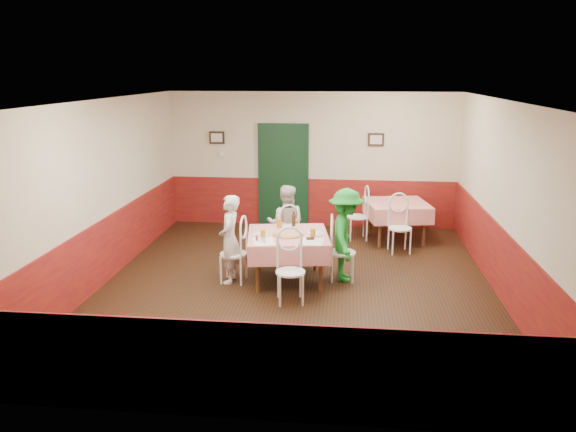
# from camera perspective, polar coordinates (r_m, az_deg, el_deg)

# --- Properties ---
(floor) EXTENTS (7.00, 7.00, 0.00)m
(floor) POSITION_cam_1_polar(r_m,az_deg,el_deg) (8.74, 0.90, -6.98)
(floor) COLOR black
(floor) RESTS_ON ground
(ceiling) EXTENTS (7.00, 7.00, 0.00)m
(ceiling) POSITION_cam_1_polar(r_m,az_deg,el_deg) (8.14, 0.98, 11.67)
(ceiling) COLOR white
(ceiling) RESTS_ON back_wall
(back_wall) EXTENTS (6.00, 0.10, 2.80)m
(back_wall) POSITION_cam_1_polar(r_m,az_deg,el_deg) (11.76, 2.46, 5.70)
(back_wall) COLOR beige
(back_wall) RESTS_ON ground
(front_wall) EXTENTS (6.00, 0.10, 2.80)m
(front_wall) POSITION_cam_1_polar(r_m,az_deg,el_deg) (5.00, -2.66, -6.71)
(front_wall) COLOR beige
(front_wall) RESTS_ON ground
(left_wall) EXTENTS (0.10, 7.00, 2.80)m
(left_wall) POSITION_cam_1_polar(r_m,az_deg,el_deg) (9.09, -18.26, 2.34)
(left_wall) COLOR beige
(left_wall) RESTS_ON ground
(right_wall) EXTENTS (0.10, 7.00, 2.80)m
(right_wall) POSITION_cam_1_polar(r_m,az_deg,el_deg) (8.61, 21.25, 1.42)
(right_wall) COLOR beige
(right_wall) RESTS_ON ground
(wainscot_back) EXTENTS (6.00, 0.03, 1.00)m
(wainscot_back) POSITION_cam_1_polar(r_m,az_deg,el_deg) (11.92, 2.41, 1.41)
(wainscot_back) COLOR maroon
(wainscot_back) RESTS_ON ground
(wainscot_front) EXTENTS (6.00, 0.03, 1.00)m
(wainscot_front) POSITION_cam_1_polar(r_m,az_deg,el_deg) (5.40, -2.52, -15.59)
(wainscot_front) COLOR maroon
(wainscot_front) RESTS_ON ground
(wainscot_left) EXTENTS (0.03, 7.00, 1.00)m
(wainscot_left) POSITION_cam_1_polar(r_m,az_deg,el_deg) (9.31, -17.74, -3.08)
(wainscot_left) COLOR maroon
(wainscot_left) RESTS_ON ground
(wainscot_right) EXTENTS (0.03, 7.00, 1.00)m
(wainscot_right) POSITION_cam_1_polar(r_m,az_deg,el_deg) (8.84, 20.63, -4.27)
(wainscot_right) COLOR maroon
(wainscot_right) RESTS_ON ground
(door) EXTENTS (0.96, 0.06, 2.10)m
(door) POSITION_cam_1_polar(r_m,az_deg,el_deg) (11.82, -0.48, 4.03)
(door) COLOR black
(door) RESTS_ON ground
(picture_left) EXTENTS (0.32, 0.03, 0.26)m
(picture_left) POSITION_cam_1_polar(r_m,az_deg,el_deg) (11.94, -7.24, 7.91)
(picture_left) COLOR black
(picture_left) RESTS_ON back_wall
(picture_right) EXTENTS (0.32, 0.03, 0.26)m
(picture_right) POSITION_cam_1_polar(r_m,az_deg,el_deg) (11.64, 8.93, 7.68)
(picture_right) COLOR black
(picture_right) RESTS_ON back_wall
(thermostat) EXTENTS (0.10, 0.03, 0.10)m
(thermostat) POSITION_cam_1_polar(r_m,az_deg,el_deg) (11.97, -6.72, 6.25)
(thermostat) COLOR white
(thermostat) RESTS_ON back_wall
(main_table) EXTENTS (1.38, 1.38, 0.77)m
(main_table) POSITION_cam_1_polar(r_m,az_deg,el_deg) (8.79, 0.00, -4.26)
(main_table) COLOR red
(main_table) RESTS_ON ground
(second_table) EXTENTS (1.30, 1.30, 0.77)m
(second_table) POSITION_cam_1_polar(r_m,az_deg,el_deg) (11.06, 10.95, -0.56)
(second_table) COLOR red
(second_table) RESTS_ON ground
(chair_left) EXTENTS (0.45, 0.45, 0.90)m
(chair_left) POSITION_cam_1_polar(r_m,az_deg,el_deg) (8.77, -5.57, -3.85)
(chair_left) COLOR white
(chair_left) RESTS_ON ground
(chair_right) EXTENTS (0.45, 0.45, 0.90)m
(chair_right) POSITION_cam_1_polar(r_m,az_deg,el_deg) (8.84, 5.53, -3.71)
(chair_right) COLOR white
(chair_right) RESTS_ON ground
(chair_far) EXTENTS (0.55, 0.55, 0.90)m
(chair_far) POSITION_cam_1_polar(r_m,az_deg,el_deg) (9.57, -0.21, -2.20)
(chair_far) COLOR white
(chair_far) RESTS_ON ground
(chair_near) EXTENTS (0.49, 0.49, 0.90)m
(chair_near) POSITION_cam_1_polar(r_m,az_deg,el_deg) (7.96, 0.25, -5.73)
(chair_near) COLOR white
(chair_near) RESTS_ON ground
(chair_second_a) EXTENTS (0.49, 0.49, 0.90)m
(chair_second_a) POSITION_cam_1_polar(r_m,az_deg,el_deg) (11.00, 7.07, -0.08)
(chair_second_a) COLOR white
(chair_second_a) RESTS_ON ground
(chair_second_b) EXTENTS (0.49, 0.49, 0.90)m
(chair_second_b) POSITION_cam_1_polar(r_m,az_deg,el_deg) (10.32, 11.30, -1.24)
(chair_second_b) COLOR white
(chair_second_b) RESTS_ON ground
(pizza) EXTENTS (0.50, 0.50, 0.03)m
(pizza) POSITION_cam_1_polar(r_m,az_deg,el_deg) (8.61, 0.04, -1.87)
(pizza) COLOR #B74723
(pizza) RESTS_ON main_table
(plate_left) EXTENTS (0.28, 0.28, 0.01)m
(plate_left) POSITION_cam_1_polar(r_m,az_deg,el_deg) (8.65, -2.83, -1.87)
(plate_left) COLOR white
(plate_left) RESTS_ON main_table
(plate_right) EXTENTS (0.28, 0.28, 0.01)m
(plate_right) POSITION_cam_1_polar(r_m,az_deg,el_deg) (8.70, 2.88, -1.76)
(plate_right) COLOR white
(plate_right) RESTS_ON main_table
(plate_far) EXTENTS (0.28, 0.28, 0.01)m
(plate_far) POSITION_cam_1_polar(r_m,az_deg,el_deg) (9.06, 0.06, -1.09)
(plate_far) COLOR white
(plate_far) RESTS_ON main_table
(glass_a) EXTENTS (0.08, 0.08, 0.14)m
(glass_a) POSITION_cam_1_polar(r_m,az_deg,el_deg) (8.42, -2.56, -1.90)
(glass_a) COLOR #BF7219
(glass_a) RESTS_ON main_table
(glass_b) EXTENTS (0.09, 0.09, 0.14)m
(glass_b) POSITION_cam_1_polar(r_m,az_deg,el_deg) (8.47, 2.54, -1.78)
(glass_b) COLOR #BF7219
(glass_b) RESTS_ON main_table
(glass_c) EXTENTS (0.09, 0.09, 0.15)m
(glass_c) POSITION_cam_1_polar(r_m,az_deg,el_deg) (9.02, -0.90, -0.70)
(glass_c) COLOR #BF7219
(glass_c) RESTS_ON main_table
(beer_bottle) EXTENTS (0.07, 0.07, 0.23)m
(beer_bottle) POSITION_cam_1_polar(r_m,az_deg,el_deg) (9.04, 0.57, -0.41)
(beer_bottle) COLOR #381C0A
(beer_bottle) RESTS_ON main_table
(shaker_a) EXTENTS (0.04, 0.04, 0.09)m
(shaker_a) POSITION_cam_1_polar(r_m,az_deg,el_deg) (8.27, -2.66, -2.36)
(shaker_a) COLOR silver
(shaker_a) RESTS_ON main_table
(shaker_b) EXTENTS (0.04, 0.04, 0.09)m
(shaker_b) POSITION_cam_1_polar(r_m,az_deg,el_deg) (8.23, -2.40, -2.45)
(shaker_b) COLOR silver
(shaker_b) RESTS_ON main_table
(shaker_c) EXTENTS (0.04, 0.04, 0.09)m
(shaker_c) POSITION_cam_1_polar(r_m,az_deg,el_deg) (8.33, -3.18, -2.25)
(shaker_c) COLOR #B23319
(shaker_c) RESTS_ON main_table
(menu_left) EXTENTS (0.40, 0.47, 0.00)m
(menu_left) POSITION_cam_1_polar(r_m,az_deg,el_deg) (8.31, -2.48, -2.60)
(menu_left) COLOR white
(menu_left) RESTS_ON main_table
(menu_right) EXTENTS (0.32, 0.42, 0.00)m
(menu_right) POSITION_cam_1_polar(r_m,az_deg,el_deg) (8.31, 2.54, -2.59)
(menu_right) COLOR white
(menu_right) RESTS_ON main_table
(wallet) EXTENTS (0.12, 0.10, 0.02)m
(wallet) POSITION_cam_1_polar(r_m,az_deg,el_deg) (8.41, 2.27, -2.32)
(wallet) COLOR black
(wallet) RESTS_ON main_table
(diner_left) EXTENTS (0.33, 0.50, 1.38)m
(diner_left) POSITION_cam_1_polar(r_m,az_deg,el_deg) (8.70, -5.94, -2.35)
(diner_left) COLOR gray
(diner_left) RESTS_ON ground
(diner_far) EXTENTS (0.66, 0.52, 1.35)m
(diner_far) POSITION_cam_1_polar(r_m,az_deg,el_deg) (9.56, -0.22, -0.81)
(diner_far) COLOR gray
(diner_far) RESTS_ON ground
(diner_right) EXTENTS (0.55, 0.95, 1.47)m
(diner_right) POSITION_cam_1_polar(r_m,az_deg,el_deg) (8.76, 5.90, -1.95)
(diner_right) COLOR gray
(diner_right) RESTS_ON ground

